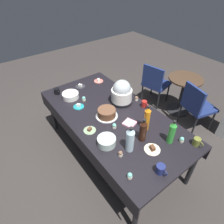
% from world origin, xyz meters
% --- Properties ---
extents(ground, '(9.00, 9.00, 0.00)m').
position_xyz_m(ground, '(0.00, 0.00, 0.00)').
color(ground, '#383330').
extents(potluck_table, '(2.20, 1.10, 0.75)m').
position_xyz_m(potluck_table, '(0.00, 0.00, 0.69)').
color(potluck_table, black).
rests_on(potluck_table, ground).
extents(frosted_layer_cake, '(0.29, 0.29, 0.11)m').
position_xyz_m(frosted_layer_cake, '(-0.02, -0.07, 0.80)').
color(frosted_layer_cake, silver).
rests_on(frosted_layer_cake, potluck_table).
extents(slow_cooker, '(0.30, 0.30, 0.35)m').
position_xyz_m(slow_cooker, '(-0.15, 0.28, 0.91)').
color(slow_cooker, black).
rests_on(slow_cooker, potluck_table).
extents(glass_salad_bowl, '(0.21, 0.21, 0.09)m').
position_xyz_m(glass_salad_bowl, '(0.37, -0.35, 0.80)').
color(glass_salad_bowl, '#B2C6BC').
rests_on(glass_salad_bowl, potluck_table).
extents(ceramic_snack_bowl, '(0.24, 0.24, 0.08)m').
position_xyz_m(ceramic_snack_bowl, '(-0.69, -0.25, 0.79)').
color(ceramic_snack_bowl, silver).
rests_on(ceramic_snack_bowl, potluck_table).
extents(dessert_plate_teal, '(0.15, 0.15, 0.05)m').
position_xyz_m(dessert_plate_teal, '(-0.42, -0.26, 0.76)').
color(dessert_plate_teal, teal).
rests_on(dessert_plate_teal, potluck_table).
extents(dessert_plate_cream, '(0.18, 0.18, 0.05)m').
position_xyz_m(dessert_plate_cream, '(0.73, -0.01, 0.76)').
color(dessert_plate_cream, beige).
rests_on(dessert_plate_cream, potluck_table).
extents(dessert_plate_charcoal, '(0.15, 0.15, 0.05)m').
position_xyz_m(dessert_plate_charcoal, '(-0.87, 0.02, 0.76)').
color(dessert_plate_charcoal, '#2D2D33').
rests_on(dessert_plate_charcoal, potluck_table).
extents(dessert_plate_coral, '(0.15, 0.15, 0.05)m').
position_xyz_m(dessert_plate_coral, '(-0.84, 0.35, 0.76)').
color(dessert_plate_coral, '#E07266').
rests_on(dessert_plate_coral, potluck_table).
extents(dessert_plate_sage, '(0.15, 0.15, 0.04)m').
position_xyz_m(dessert_plate_sage, '(0.07, -0.39, 0.76)').
color(dessert_plate_sage, '#8CA87F').
rests_on(dessert_plate_sage, potluck_table).
extents(cupcake_vanilla, '(0.05, 0.05, 0.07)m').
position_xyz_m(cupcake_vanilla, '(0.84, 0.34, 0.78)').
color(cupcake_vanilla, beige).
rests_on(cupcake_vanilla, potluck_table).
extents(cupcake_rose, '(0.05, 0.05, 0.07)m').
position_xyz_m(cupcake_rose, '(-0.51, -0.13, 0.78)').
color(cupcake_rose, beige).
rests_on(cupcake_rose, potluck_table).
extents(cupcake_berry, '(0.05, 0.05, 0.07)m').
position_xyz_m(cupcake_berry, '(0.83, -0.42, 0.78)').
color(cupcake_berry, beige).
rests_on(cupcake_berry, potluck_table).
extents(cupcake_lemon, '(0.05, 0.05, 0.07)m').
position_xyz_m(cupcake_lemon, '(0.21, -0.13, 0.78)').
color(cupcake_lemon, beige).
rests_on(cupcake_lemon, potluck_table).
extents(cupcake_cocoa, '(0.05, 0.05, 0.07)m').
position_xyz_m(cupcake_cocoa, '(-0.05, 0.48, 0.78)').
color(cupcake_cocoa, beige).
rests_on(cupcake_cocoa, potluck_table).
extents(cupcake_mint, '(0.05, 0.05, 0.07)m').
position_xyz_m(cupcake_mint, '(0.58, -0.33, 0.78)').
color(cupcake_mint, beige).
rests_on(cupcake_mint, potluck_table).
extents(soda_bottle_water, '(0.09, 0.09, 0.32)m').
position_xyz_m(soda_bottle_water, '(0.57, -0.20, 0.90)').
color(soda_bottle_water, silver).
rests_on(soda_bottle_water, potluck_table).
extents(soda_bottle_orange_juice, '(0.07, 0.07, 0.34)m').
position_xyz_m(soda_bottle_orange_juice, '(0.45, 0.17, 0.91)').
color(soda_bottle_orange_juice, orange).
rests_on(soda_bottle_orange_juice, potluck_table).
extents(soda_bottle_lime_soda, '(0.07, 0.07, 0.31)m').
position_xyz_m(soda_bottle_lime_soda, '(0.76, 0.23, 0.89)').
color(soda_bottle_lime_soda, green).
rests_on(soda_bottle_lime_soda, potluck_table).
extents(soda_bottle_cola, '(0.08, 0.08, 0.30)m').
position_xyz_m(soda_bottle_cola, '(0.55, 0.01, 0.89)').
color(soda_bottle_cola, '#33190F').
rests_on(soda_bottle_cola, potluck_table).
extents(coffee_mug_olive, '(0.12, 0.08, 0.09)m').
position_xyz_m(coffee_mug_olive, '(0.97, 0.43, 0.80)').
color(coffee_mug_olive, olive).
rests_on(coffee_mug_olive, potluck_table).
extents(coffee_mug_black, '(0.13, 0.08, 0.09)m').
position_xyz_m(coffee_mug_black, '(-0.91, -0.36, 0.80)').
color(coffee_mug_black, black).
rests_on(coffee_mug_black, potluck_table).
extents(coffee_mug_red, '(0.11, 0.07, 0.09)m').
position_xyz_m(coffee_mug_red, '(0.12, 0.46, 0.80)').
color(coffee_mug_red, '#B2231E').
rests_on(coffee_mug_red, potluck_table).
extents(coffee_mug_navy, '(0.13, 0.09, 0.09)m').
position_xyz_m(coffee_mug_navy, '(0.96, -0.15, 0.80)').
color(coffee_mug_navy, navy).
rests_on(coffee_mug_navy, potluck_table).
extents(paper_napkin_stack, '(0.17, 0.17, 0.02)m').
position_xyz_m(paper_napkin_stack, '(0.27, 0.07, 0.76)').
color(paper_napkin_stack, pink).
rests_on(paper_napkin_stack, potluck_table).
extents(maroon_chair_left, '(0.52, 0.52, 0.85)m').
position_xyz_m(maroon_chair_left, '(-0.54, 1.45, 0.49)').
color(maroon_chair_left, navy).
rests_on(maroon_chair_left, ground).
extents(maroon_chair_right, '(0.54, 0.54, 0.85)m').
position_xyz_m(maroon_chair_right, '(0.38, 1.45, 0.49)').
color(maroon_chair_right, navy).
rests_on(maroon_chair_right, ground).
extents(round_cafe_table, '(0.60, 0.60, 0.72)m').
position_xyz_m(round_cafe_table, '(-0.05, 1.67, 0.50)').
color(round_cafe_table, '#473323').
rests_on(round_cafe_table, ground).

